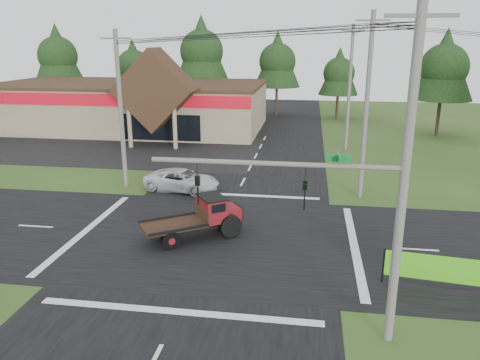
# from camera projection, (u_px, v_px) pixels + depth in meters

# --- Properties ---
(ground) EXTENTS (120.00, 120.00, 0.00)m
(ground) POSITION_uv_depth(u_px,v_px,m) (215.00, 238.00, 24.09)
(ground) COLOR #2F4518
(ground) RESTS_ON ground
(road_ns) EXTENTS (12.00, 120.00, 0.02)m
(road_ns) POSITION_uv_depth(u_px,v_px,m) (215.00, 237.00, 24.08)
(road_ns) COLOR black
(road_ns) RESTS_ON ground
(road_ew) EXTENTS (120.00, 12.00, 0.02)m
(road_ew) POSITION_uv_depth(u_px,v_px,m) (215.00, 237.00, 24.08)
(road_ew) COLOR black
(road_ew) RESTS_ON ground
(parking_apron) EXTENTS (28.00, 14.00, 0.02)m
(parking_apron) POSITION_uv_depth(u_px,v_px,m) (110.00, 148.00, 44.08)
(parking_apron) COLOR black
(parking_apron) RESTS_ON ground
(cvs_building) EXTENTS (30.40, 18.20, 9.19)m
(cvs_building) POSITION_uv_depth(u_px,v_px,m) (132.00, 104.00, 53.56)
(cvs_building) COLOR gray
(cvs_building) RESTS_ON ground
(traffic_signal_mast) EXTENTS (8.12, 0.24, 7.00)m
(traffic_signal_mast) POSITION_uv_depth(u_px,v_px,m) (346.00, 214.00, 14.89)
(traffic_signal_mast) COLOR #595651
(traffic_signal_mast) RESTS_ON ground
(utility_pole_nr) EXTENTS (2.00, 0.30, 11.00)m
(utility_pole_nr) POSITION_uv_depth(u_px,v_px,m) (404.00, 180.00, 14.31)
(utility_pole_nr) COLOR #595651
(utility_pole_nr) RESTS_ON ground
(utility_pole_nw) EXTENTS (2.00, 0.30, 10.50)m
(utility_pole_nw) POSITION_uv_depth(u_px,v_px,m) (121.00, 109.00, 31.27)
(utility_pole_nw) COLOR #595651
(utility_pole_nw) RESTS_ON ground
(utility_pole_ne) EXTENTS (2.00, 0.30, 11.50)m
(utility_pole_ne) POSITION_uv_depth(u_px,v_px,m) (367.00, 106.00, 28.86)
(utility_pole_ne) COLOR #595651
(utility_pole_ne) RESTS_ON ground
(utility_pole_n) EXTENTS (2.00, 0.30, 11.20)m
(utility_pole_n) POSITION_uv_depth(u_px,v_px,m) (350.00, 87.00, 42.17)
(utility_pole_n) COLOR #595651
(utility_pole_n) RESTS_ON ground
(tree_row_a) EXTENTS (6.72, 6.72, 12.12)m
(tree_row_a) POSITION_uv_depth(u_px,v_px,m) (58.00, 54.00, 63.97)
(tree_row_a) COLOR #332316
(tree_row_a) RESTS_ON ground
(tree_row_b) EXTENTS (5.60, 5.60, 10.10)m
(tree_row_b) POSITION_uv_depth(u_px,v_px,m) (133.00, 64.00, 64.83)
(tree_row_b) COLOR #332316
(tree_row_b) RESTS_ON ground
(tree_row_c) EXTENTS (7.28, 7.28, 13.13)m
(tree_row_c) POSITION_uv_depth(u_px,v_px,m) (202.00, 49.00, 61.89)
(tree_row_c) COLOR #332316
(tree_row_c) RESTS_ON ground
(tree_row_d) EXTENTS (6.16, 6.16, 11.11)m
(tree_row_d) POSITION_uv_depth(u_px,v_px,m) (277.00, 60.00, 61.80)
(tree_row_d) COLOR #332316
(tree_row_d) RESTS_ON ground
(tree_row_e) EXTENTS (5.04, 5.04, 9.09)m
(tree_row_e) POSITION_uv_depth(u_px,v_px,m) (339.00, 72.00, 59.15)
(tree_row_e) COLOR #332316
(tree_row_e) RESTS_ON ground
(tree_side_ne) EXTENTS (6.16, 6.16, 11.11)m
(tree_side_ne) POSITION_uv_depth(u_px,v_px,m) (444.00, 65.00, 47.87)
(tree_side_ne) COLOR #332316
(tree_side_ne) RESTS_ON ground
(antique_flatbed_truck) EXTENTS (5.33, 4.52, 2.14)m
(antique_flatbed_truck) POSITION_uv_depth(u_px,v_px,m) (194.00, 218.00, 23.76)
(antique_flatbed_truck) COLOR #550C13
(antique_flatbed_truck) RESTS_ON ground
(roadside_banner) EXTENTS (4.52, 0.72, 1.55)m
(roadside_banner) POSITION_uv_depth(u_px,v_px,m) (441.00, 273.00, 18.81)
(roadside_banner) COLOR #47B317
(roadside_banner) RESTS_ON ground
(white_pickup) EXTENTS (5.44, 3.30, 1.41)m
(white_pickup) POSITION_uv_depth(u_px,v_px,m) (182.00, 180.00, 31.60)
(white_pickup) COLOR silver
(white_pickup) RESTS_ON ground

